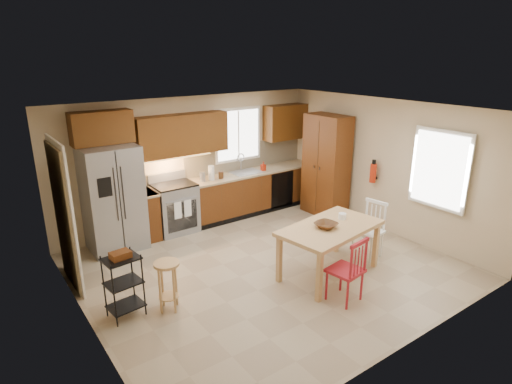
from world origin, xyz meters
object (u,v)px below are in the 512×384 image
object	(u,v)px
fire_extinguisher	(373,173)
dining_table	(329,251)
chair_red	(345,269)
table_bowl	(326,228)
range_stove	(175,208)
soap_bottle	(263,166)
table_jar	(342,218)
chair_white	(368,230)
bar_stool	(168,286)
utility_cart	(124,286)
pantry	(326,166)
refrigerator	(113,199)

from	to	relation	value
fire_extinguisher	dining_table	size ratio (longest dim) A/B	0.22
chair_red	table_bowl	size ratio (longest dim) A/B	2.90
range_stove	soap_bottle	world-z (taller)	soap_bottle
range_stove	table_jar	distance (m)	3.23
chair_white	table_bowl	xyz separation A→B (m)	(-1.05, -0.05, 0.32)
range_stove	fire_extinguisher	bearing A→B (deg)	-32.62
table_bowl	bar_stool	xyz separation A→B (m)	(-2.32, 0.56, -0.45)
dining_table	chair_red	size ratio (longest dim) A/B	1.70
chair_red	utility_cart	world-z (taller)	chair_red
soap_bottle	fire_extinguisher	distance (m)	2.27
chair_red	range_stove	bearing A→B (deg)	94.81
table_bowl	utility_cart	xyz separation A→B (m)	(-2.84, 0.75, -0.36)
chair_red	utility_cart	bearing A→B (deg)	143.16
range_stove	table_jar	world-z (taller)	range_stove
table_jar	fire_extinguisher	bearing A→B (deg)	25.42
soap_bottle	dining_table	world-z (taller)	soap_bottle
bar_stool	chair_red	bearing A→B (deg)	-21.85
fire_extinguisher	table_bowl	size ratio (longest dim) A/B	1.10
range_stove	soap_bottle	xyz separation A→B (m)	(2.03, -0.08, 0.54)
dining_table	bar_stool	size ratio (longest dim) A/B	2.32
range_stove	table_bowl	distance (m)	3.13
soap_bottle	table_jar	world-z (taller)	soap_bottle
range_stove	bar_stool	size ratio (longest dim) A/B	1.32
soap_bottle	chair_red	distance (m)	3.71
fire_extinguisher	table_jar	xyz separation A→B (m)	(-1.64, -0.78, -0.27)
dining_table	table_jar	size ratio (longest dim) A/B	11.35
range_stove	chair_red	world-z (taller)	chair_red
pantry	utility_cart	xyz separation A→B (m)	(-4.73, -1.18, -0.61)
dining_table	chair_red	xyz separation A→B (m)	(-0.35, -0.65, 0.08)
range_stove	bar_stool	bearing A→B (deg)	-117.58
range_stove	soap_bottle	size ratio (longest dim) A/B	4.82
table_bowl	bar_stool	size ratio (longest dim) A/B	0.47
soap_bottle	chair_white	distance (m)	2.83
refrigerator	table_bowl	size ratio (longest dim) A/B	5.58
range_stove	fire_extinguisher	size ratio (longest dim) A/B	2.56
table_jar	bar_stool	distance (m)	2.85
utility_cart	table_bowl	bearing A→B (deg)	-21.01
refrigerator	range_stove	xyz separation A→B (m)	(1.15, 0.06, -0.45)
pantry	chair_white	xyz separation A→B (m)	(-0.84, -1.88, -0.58)
chair_white	table_bowl	size ratio (longest dim) A/B	2.90
dining_table	utility_cart	distance (m)	3.04
refrigerator	utility_cart	distance (m)	2.24
utility_cart	fire_extinguisher	bearing A→B (deg)	-4.72
bar_stool	chair_white	bearing A→B (deg)	-0.17
table_jar	bar_stool	bearing A→B (deg)	170.65
fire_extinguisher	dining_table	bearing A→B (deg)	-156.17
chair_white	dining_table	bearing A→B (deg)	84.56
soap_bottle	dining_table	distance (m)	3.01
table_bowl	table_jar	bearing A→B (deg)	12.53
table_bowl	chair_white	bearing A→B (deg)	2.72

